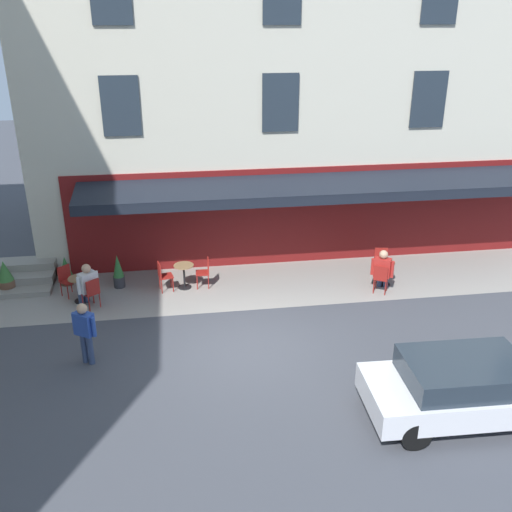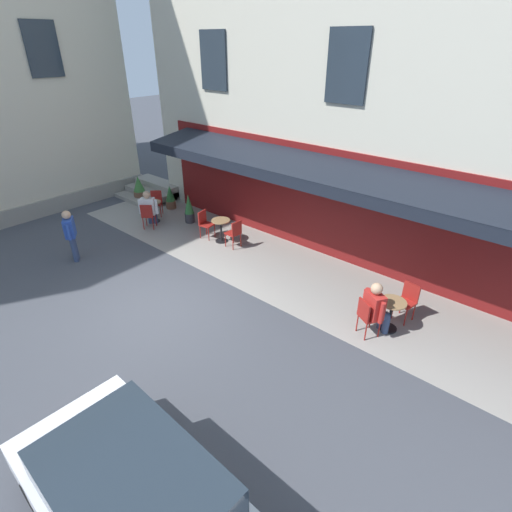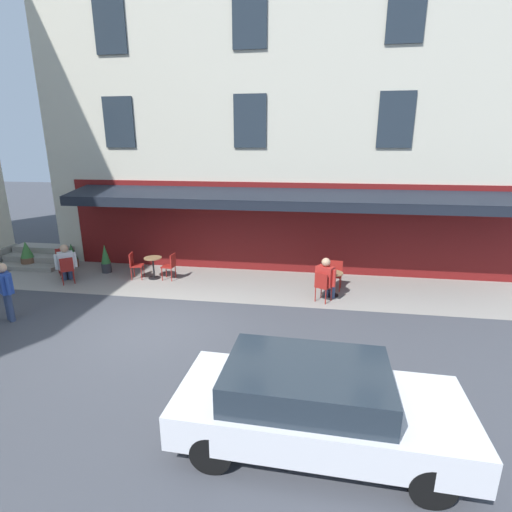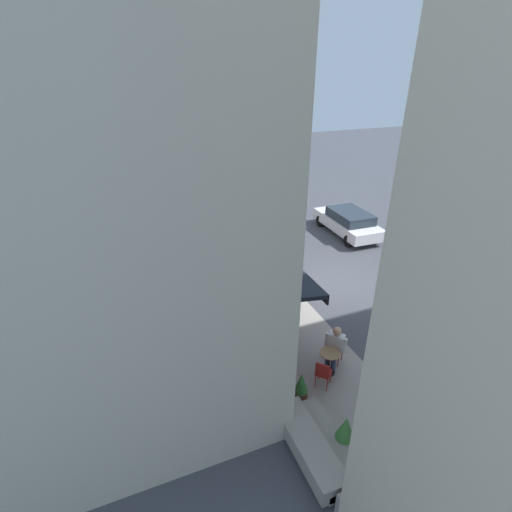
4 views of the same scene
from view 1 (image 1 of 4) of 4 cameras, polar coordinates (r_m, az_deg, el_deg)
The scene contains 20 objects.
ground_plane at distance 14.38m, azimuth -0.79°, elevation -8.93°, with size 70.00×70.00×0.00m, color #42444C.
sidewalk_cafe_terrace at distance 17.93m, azimuth 8.09°, elevation -2.30°, with size 20.50×3.20×0.01m, color gray.
cafe_building_facade at distance 22.28m, azimuth 6.62°, elevation 22.62°, with size 20.00×10.70×15.00m.
back_alley_steps at distance 18.92m, azimuth -23.03°, elevation -1.82°, with size 2.40×1.75×0.60m.
cafe_table_near_entrance at distance 17.14m, azimuth -7.24°, elevation -1.69°, with size 0.60×0.60×0.75m.
cafe_chair_red_corner_left at distance 17.01m, azimuth -9.32°, elevation -1.81°, with size 0.47×0.47×0.91m.
cafe_chair_red_under_awning at distance 17.11m, azimuth -5.13°, elevation -1.44°, with size 0.42×0.42×0.91m.
cafe_table_mid_terrace at distance 16.97m, azimuth -17.29°, elevation -2.88°, with size 0.60×0.60×0.75m.
cafe_chair_red_kerbside at distance 16.44m, azimuth -16.19°, elevation -3.39°, with size 0.56×0.56×0.91m.
cafe_chair_red_near_door at distance 17.44m, azimuth -18.49°, elevation -2.12°, with size 0.57×0.57×0.91m.
cafe_table_streetside at distance 17.64m, azimuth 12.77°, elevation -1.36°, with size 0.60×0.60×0.75m.
cafe_chair_red_corner_right at distance 17.05m, azimuth 12.43°, elevation -2.01°, with size 0.55×0.55×0.91m.
cafe_chair_red_back_row at distance 18.18m, azimuth 12.45°, elevation -0.38°, with size 0.46×0.46×0.91m.
seated_patron_in_white at distance 16.55m, azimuth -16.64°, elevation -2.67°, with size 0.63×0.65×1.31m.
seated_companion_in_red at distance 17.18m, azimuth 12.60°, elevation -1.26°, with size 0.63×0.65×1.32m.
walking_pedestrian_in_blue at distance 13.84m, azimuth -16.83°, elevation -7.02°, with size 0.56×0.46×1.57m.
potted_plant_mid_terrace at distance 18.18m, azimuth -18.55°, elevation -1.44°, with size 0.38×0.38×0.91m.
potted_plant_by_steps at distance 18.35m, azimuth -23.85°, elevation -1.91°, with size 0.48×0.48×0.99m.
potted_plant_entrance_right at distance 17.55m, azimuth -13.67°, elevation -1.53°, with size 0.34×0.34×1.04m.
parked_car_white at distance 12.51m, azimuth 20.63°, elevation -12.17°, with size 4.36×1.94×1.33m.
Camera 1 is at (1.59, 12.08, 7.64)m, focal length 39.83 mm.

